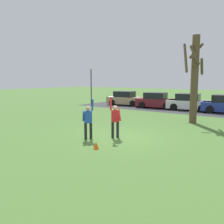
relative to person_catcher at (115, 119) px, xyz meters
The scene contains 11 objects.
ground_plane 1.01m from the person_catcher, 37.06° to the left, with size 120.00×120.00×0.00m, color #4C7533.
person_catcher is the anchor object (origin of this frame).
person_defender 1.37m from the person_catcher, 130.22° to the right, with size 0.64×0.66×2.05m.
frisbee_disc 1.13m from the person_catcher, 130.22° to the right, with size 0.26×0.26×0.02m, color white.
parked_car_tan 15.68m from the person_catcher, 121.39° to the left, with size 4.31×2.47×1.59m.
parked_car_maroon 13.67m from the person_catcher, 107.51° to the left, with size 4.31×2.47×1.59m.
parked_car_white 13.24m from the person_catcher, 93.34° to the left, with size 4.31×2.47×1.59m.
parking_strip 13.40m from the person_catcher, 85.83° to the left, with size 27.22×6.40×0.01m, color #38383D.
bare_tree_tall 7.11m from the person_catcher, 74.86° to the left, with size 1.57×1.55×5.81m.
lamppost_by_lot 16.24m from the person_catcher, 135.49° to the left, with size 0.28×0.28×4.26m.
field_cone_orange 2.33m from the person_catcher, 76.29° to the right, with size 0.26×0.26×0.32m, color orange.
Camera 1 is at (6.88, -10.00, 2.97)m, focal length 39.10 mm.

